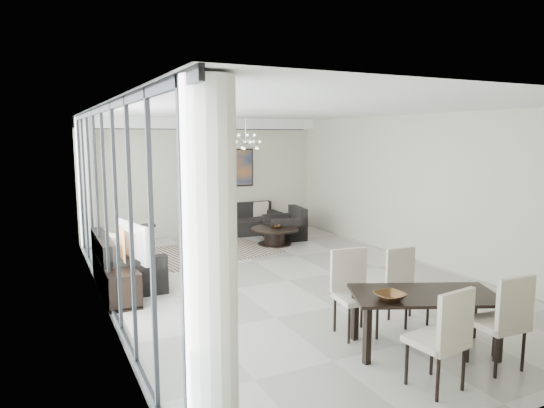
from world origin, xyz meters
TOP-DOWN VIEW (x-y plane):
  - room_shell at (0.46, 0.00)m, footprint 6.00×9.00m
  - window_wall at (-2.86, 0.00)m, footprint 0.37×8.95m
  - soffit at (0.00, 4.30)m, footprint 5.98×0.40m
  - painting at (0.50, 4.47)m, footprint 1.68×0.04m
  - chandelier at (0.30, 2.50)m, footprint 0.66×0.66m
  - rug at (-0.57, 2.60)m, footprint 3.00×2.51m
  - coffee_table at (1.03, 2.58)m, footprint 1.09×1.09m
  - bowl_coffee at (1.07, 2.59)m, footprint 0.23×0.23m
  - sofa_main at (0.74, 4.07)m, footprint 2.07×0.85m
  - loveseat at (-2.55, 1.06)m, footprint 0.96×1.71m
  - armchair at (1.57, 3.04)m, footprint 0.98×1.02m
  - side_table at (-1.66, 3.52)m, footprint 0.38×0.38m
  - tv_console at (-2.76, 0.51)m, footprint 0.47×1.66m
  - television at (-2.60, 0.51)m, footprint 0.38×1.07m
  - dining_table at (0.14, -3.10)m, footprint 1.84×1.43m
  - dining_chair_sw at (-0.36, -3.90)m, footprint 0.54×0.54m
  - dining_chair_se at (0.54, -3.86)m, footprint 0.52×0.52m
  - dining_chair_nw at (-0.30, -2.30)m, footprint 0.55×0.55m
  - dining_chair_ne at (0.57, -2.28)m, footprint 0.47×0.47m
  - bowl_dining at (-0.37, -3.10)m, footprint 0.34×0.34m

SIDE VIEW (x-z plane):
  - rug at x=-0.57m, z-range 0.00..0.01m
  - coffee_table at x=1.03m, z-range 0.03..0.41m
  - sofa_main at x=0.74m, z-range -0.12..0.63m
  - tv_console at x=-2.76m, z-range 0.00..0.52m
  - armchair at x=1.57m, z-range -0.12..0.64m
  - loveseat at x=-2.55m, z-range -0.14..0.72m
  - side_table at x=-1.66m, z-range 0.09..0.61m
  - bowl_coffee at x=1.07m, z-range 0.38..0.45m
  - dining_chair_ne at x=0.57m, z-range 0.07..1.06m
  - dining_table at x=0.14m, z-range 0.26..0.94m
  - dining_chair_sw at x=-0.36m, z-range 0.08..1.14m
  - dining_chair_se at x=0.54m, z-range 0.08..1.14m
  - dining_chair_nw at x=-0.30m, z-range 0.08..1.15m
  - bowl_dining at x=-0.37m, z-range 0.69..0.77m
  - television at x=-2.60m, z-range 0.52..1.13m
  - room_shell at x=0.46m, z-range 0.00..2.90m
  - window_wall at x=-2.86m, z-range 0.02..2.92m
  - painting at x=0.50m, z-range 1.16..2.14m
  - chandelier at x=0.30m, z-range 2.00..2.71m
  - soffit at x=0.00m, z-range 2.64..2.90m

